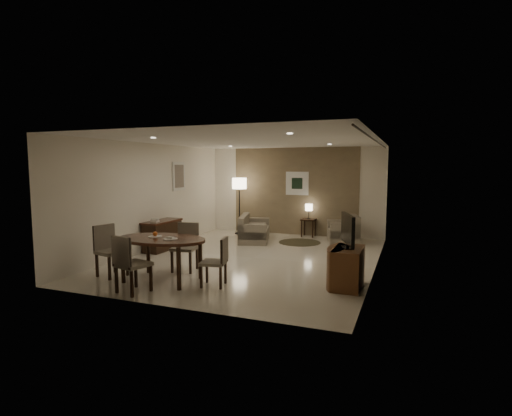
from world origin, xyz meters
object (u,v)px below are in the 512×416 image
at_px(dining_table, 162,260).
at_px(chair_left, 112,251).
at_px(chair_near, 133,264).
at_px(chair_far, 185,248).
at_px(floor_lamp, 239,206).
at_px(armchair, 343,229).
at_px(chair_right, 213,262).
at_px(console_desk, 162,235).
at_px(tv_cabinet, 348,268).
at_px(side_table, 308,228).
at_px(sofa, 255,228).

relative_size(dining_table, chair_left, 1.73).
height_order(chair_near, chair_far, chair_near).
bearing_deg(floor_lamp, chair_left, -93.64).
height_order(armchair, floor_lamp, floor_lamp).
distance_m(dining_table, chair_right, 1.04).
relative_size(console_desk, chair_near, 1.21).
xyz_separation_m(tv_cabinet, chair_far, (-3.27, -0.08, 0.13)).
bearing_deg(side_table, console_desk, -133.00).
relative_size(chair_right, floor_lamp, 0.50).
xyz_separation_m(dining_table, chair_right, (1.03, 0.06, 0.03)).
bearing_deg(sofa, side_table, -63.03).
bearing_deg(side_table, floor_lamp, -172.04).
distance_m(side_table, floor_lamp, 2.26).
bearing_deg(chair_left, armchair, -21.50).
height_order(console_desk, armchair, armchair).
relative_size(console_desk, dining_table, 0.70).
relative_size(dining_table, chair_right, 1.97).
distance_m(chair_near, chair_right, 1.36).
distance_m(console_desk, armchair, 4.93).
relative_size(armchair, side_table, 1.58).
relative_size(tv_cabinet, side_table, 1.66).
distance_m(console_desk, chair_far, 2.27).
height_order(chair_near, chair_left, chair_left).
distance_m(console_desk, side_table, 4.43).
relative_size(console_desk, side_table, 2.22).
bearing_deg(chair_left, chair_right, -72.00).
height_order(tv_cabinet, chair_right, chair_right).
bearing_deg(side_table, tv_cabinet, -68.46).
height_order(chair_right, side_table, chair_right).
bearing_deg(chair_left, dining_table, -71.12).
distance_m(chair_far, floor_lamp, 4.60).
xyz_separation_m(tv_cabinet, floor_lamp, (-4.02, 4.44, 0.53)).
height_order(sofa, armchair, armchair).
bearing_deg(dining_table, console_desk, 124.43).
height_order(dining_table, sofa, dining_table).
height_order(chair_far, floor_lamp, floor_lamp).
distance_m(tv_cabinet, armchair, 4.22).
distance_m(dining_table, chair_far, 0.77).
relative_size(console_desk, sofa, 0.77).
xyz_separation_m(chair_right, floor_lamp, (-1.78, 5.23, 0.45)).
height_order(chair_left, floor_lamp, floor_lamp).
xyz_separation_m(chair_far, floor_lamp, (-0.76, 4.52, 0.40)).
height_order(dining_table, chair_far, chair_far).
bearing_deg(armchair, floor_lamp, -112.14).
distance_m(sofa, side_table, 1.77).
distance_m(dining_table, side_table, 5.77).
relative_size(dining_table, chair_far, 1.78).
relative_size(chair_left, floor_lamp, 0.56).
bearing_deg(chair_right, dining_table, -98.38).
distance_m(tv_cabinet, chair_right, 2.38).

